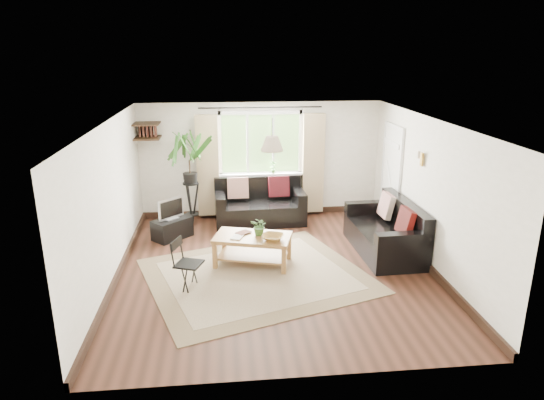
{
  "coord_description": "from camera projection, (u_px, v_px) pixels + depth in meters",
  "views": [
    {
      "loc": [
        -0.78,
        -7.17,
        3.44
      ],
      "look_at": [
        0.0,
        0.4,
        1.05
      ],
      "focal_mm": 32.0,
      "sensor_mm": 36.0,
      "label": 1
    }
  ],
  "objects": [
    {
      "name": "window",
      "position": [
        261.0,
        144.0,
        10.02
      ],
      "size": [
        2.5,
        0.16,
        2.16
      ],
      "primitive_type": null,
      "color": "white",
      "rests_on": "wall_back"
    },
    {
      "name": "wall_front",
      "position": [
        304.0,
        278.0,
        4.94
      ],
      "size": [
        5.0,
        0.02,
        2.4
      ],
      "primitive_type": "cube",
      "color": "silver",
      "rests_on": "floor"
    },
    {
      "name": "ceiling",
      "position": [
        275.0,
        121.0,
        7.19
      ],
      "size": [
        5.5,
        5.5,
        0.0
      ],
      "primitive_type": "plane",
      "rotation": [
        3.14,
        0.0,
        0.0
      ],
      "color": "white",
      "rests_on": "floor"
    },
    {
      "name": "coffee_table",
      "position": [
        253.0,
        250.0,
        8.0
      ],
      "size": [
        1.37,
        0.98,
        0.5
      ],
      "primitive_type": null,
      "rotation": [
        0.0,
        0.0,
        -0.28
      ],
      "color": "brown",
      "rests_on": "floor"
    },
    {
      "name": "tv",
      "position": [
        171.0,
        208.0,
        9.01
      ],
      "size": [
        0.52,
        0.51,
        0.42
      ],
      "primitive_type": null,
      "rotation": [
        0.0,
        0.0,
        0.75
      ],
      "color": "#A5A5AA",
      "rests_on": "tv_stand"
    },
    {
      "name": "sill_plant",
      "position": [
        273.0,
        167.0,
        10.11
      ],
      "size": [
        0.14,
        0.1,
        0.27
      ],
      "primitive_type": "imported",
      "color": "#2D6023",
      "rests_on": "window"
    },
    {
      "name": "folding_chair",
      "position": [
        189.0,
        265.0,
        7.15
      ],
      "size": [
        0.51,
        0.51,
        0.77
      ],
      "primitive_type": null,
      "rotation": [
        0.0,
        0.0,
        1.22
      ],
      "color": "black",
      "rests_on": "floor"
    },
    {
      "name": "sofa_right",
      "position": [
        384.0,
        229.0,
        8.44
      ],
      "size": [
        1.87,
        0.99,
        0.86
      ],
      "primitive_type": null,
      "rotation": [
        0.0,
        0.0,
        -1.53
      ],
      "color": "black",
      "rests_on": "floor"
    },
    {
      "name": "wall_sconce",
      "position": [
        420.0,
        157.0,
        7.91
      ],
      "size": [
        0.12,
        0.12,
        0.28
      ],
      "primitive_type": null,
      "color": "beige",
      "rests_on": "wall_right"
    },
    {
      "name": "door",
      "position": [
        391.0,
        179.0,
        9.46
      ],
      "size": [
        0.06,
        0.96,
        2.06
      ],
      "primitive_type": "cube",
      "color": "silver",
      "rests_on": "wall_right"
    },
    {
      "name": "tv_stand",
      "position": [
        172.0,
        228.0,
        9.13
      ],
      "size": [
        0.79,
        0.78,
        0.38
      ],
      "primitive_type": "cube",
      "rotation": [
        0.0,
        0.0,
        0.75
      ],
      "color": "black",
      "rests_on": "floor"
    },
    {
      "name": "pendant_lamp",
      "position": [
        272.0,
        140.0,
        7.67
      ],
      "size": [
        0.36,
        0.36,
        0.54
      ],
      "primitive_type": null,
      "color": "beige",
      "rests_on": "ceiling"
    },
    {
      "name": "palm_stand",
      "position": [
        190.0,
        179.0,
        9.65
      ],
      "size": [
        0.86,
        0.86,
        1.89
      ],
      "primitive_type": null,
      "rotation": [
        0.0,
        0.0,
        0.19
      ],
      "color": "black",
      "rests_on": "floor"
    },
    {
      "name": "wall_back",
      "position": [
        261.0,
        160.0,
        10.16
      ],
      "size": [
        5.0,
        0.02,
        2.4
      ],
      "primitive_type": "cube",
      "color": "silver",
      "rests_on": "floor"
    },
    {
      "name": "rug",
      "position": [
        257.0,
        275.0,
        7.65
      ],
      "size": [
        3.98,
        3.69,
        0.02
      ],
      "primitive_type": "cube",
      "rotation": [
        0.0,
        0.0,
        0.33
      ],
      "color": "beige",
      "rests_on": "floor"
    },
    {
      "name": "book_a",
      "position": [
        232.0,
        237.0,
        7.87
      ],
      "size": [
        0.24,
        0.27,
        0.02
      ],
      "primitive_type": "imported",
      "rotation": [
        0.0,
        0.0,
        -0.36
      ],
      "color": "white",
      "rests_on": "coffee_table"
    },
    {
      "name": "sofa_back",
      "position": [
        260.0,
        202.0,
        9.9
      ],
      "size": [
        1.85,
        0.98,
        0.85
      ],
      "primitive_type": null,
      "rotation": [
        0.0,
        0.0,
        0.05
      ],
      "color": "black",
      "rests_on": "floor"
    },
    {
      "name": "wall_left",
      "position": [
        110.0,
        204.0,
        7.3
      ],
      "size": [
        0.02,
        5.5,
        2.4
      ],
      "primitive_type": "cube",
      "color": "silver",
      "rests_on": "floor"
    },
    {
      "name": "bowl",
      "position": [
        273.0,
        237.0,
        7.75
      ],
      "size": [
        0.44,
        0.44,
        0.09
      ],
      "primitive_type": "imported",
      "rotation": [
        0.0,
        0.0,
        -0.34
      ],
      "color": "olive",
      "rests_on": "coffee_table"
    },
    {
      "name": "floor",
      "position": [
        275.0,
        269.0,
        7.91
      ],
      "size": [
        5.5,
        5.5,
        0.0
      ],
      "primitive_type": "plane",
      "color": "black",
      "rests_on": "ground"
    },
    {
      "name": "table_plant",
      "position": [
        260.0,
        226.0,
        7.91
      ],
      "size": [
        0.37,
        0.36,
        0.31
      ],
      "primitive_type": "imported",
      "rotation": [
        0.0,
        0.0,
        -0.61
      ],
      "color": "#396428",
      "rests_on": "coffee_table"
    },
    {
      "name": "wall_right",
      "position": [
        429.0,
        194.0,
        7.79
      ],
      "size": [
        0.02,
        5.5,
        2.4
      ],
      "primitive_type": "cube",
      "color": "silver",
      "rests_on": "floor"
    },
    {
      "name": "corner_shelf",
      "position": [
        147.0,
        131.0,
        9.49
      ],
      "size": [
        0.5,
        0.5,
        0.34
      ],
      "primitive_type": null,
      "color": "black",
      "rests_on": "wall_back"
    },
    {
      "name": "book_b",
      "position": [
        240.0,
        231.0,
        8.09
      ],
      "size": [
        0.29,
        0.29,
        0.02
      ],
      "primitive_type": "imported",
      "rotation": [
        0.0,
        0.0,
        -0.89
      ],
      "color": "#522C21",
      "rests_on": "coffee_table"
    }
  ]
}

